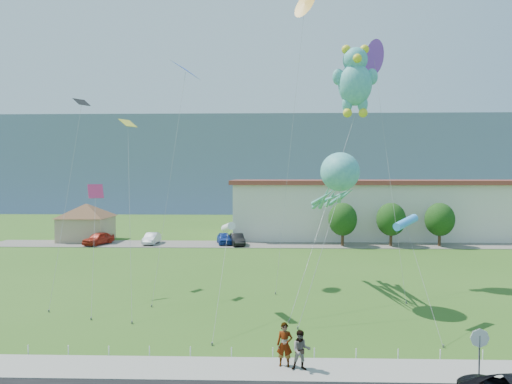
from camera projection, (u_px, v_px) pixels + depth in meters
ground at (253, 347)px, 23.32m from camera, size 160.00×160.00×0.00m
sidewalk at (251, 369)px, 20.57m from camera, size 80.00×2.50×0.10m
parking_strip at (263, 244)px, 58.29m from camera, size 70.00×6.00×0.06m
hill_ridge at (267, 164)px, 142.76m from camera, size 160.00×50.00×25.00m
pavilion at (86, 218)px, 61.87m from camera, size 9.20×9.20×5.00m
warehouse at (442, 208)px, 66.39m from camera, size 61.00×15.00×8.20m
stop_sign at (480, 344)px, 18.78m from camera, size 0.80×0.07×2.50m
rope_fence at (252, 352)px, 22.02m from camera, size 26.05×0.05×0.50m
tree_near at (343, 219)px, 56.88m from camera, size 3.60×3.60×5.47m
tree_mid at (391, 219)px, 56.71m from camera, size 3.60×3.60×5.47m
tree_far at (440, 220)px, 56.54m from camera, size 3.60×3.60×5.47m
pedestrian_left at (285, 344)px, 20.77m from camera, size 0.78×0.56×1.99m
pedestrian_right at (301, 350)px, 20.37m from camera, size 0.88×0.70×1.77m
parked_car_red at (98, 238)px, 58.08m from camera, size 3.27×4.94×1.56m
parked_car_silver at (152, 238)px, 58.62m from camera, size 1.50×4.26×1.40m
parked_car_blue at (224, 238)px, 58.59m from camera, size 2.52×4.50×1.45m
parked_car_black at (237, 239)px, 57.69m from camera, size 2.46×4.60×1.44m
octopus_kite at (337, 183)px, 32.14m from camera, size 4.50×12.11×10.38m
teddy_bear_kite at (355, 79)px, 37.61m from camera, size 7.85×12.39×19.60m
small_kite_white at (228, 228)px, 29.16m from camera, size 0.63×7.00×5.93m
small_kite_pink at (95, 202)px, 33.25m from camera, size 2.75×7.00×8.08m
small_kite_cyan at (406, 223)px, 27.53m from camera, size 0.94×5.65×6.41m
small_kite_purple at (375, 63)px, 39.63m from camera, size 1.80×9.99×19.83m
small_kite_black at (78, 125)px, 36.50m from camera, size 1.98×9.43×15.32m
small_kite_orange at (304, 12)px, 38.82m from camera, size 3.51×6.79×24.20m
small_kite_blue at (185, 75)px, 38.12m from camera, size 1.80×9.16×18.41m
small_kite_yellow at (128, 144)px, 33.89m from camera, size 3.39×8.92×13.27m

